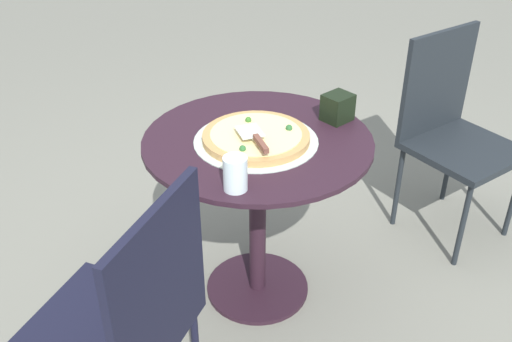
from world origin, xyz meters
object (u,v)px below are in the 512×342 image
pizza_on_tray (256,137)px  pizza_server (255,138)px  drinking_cup (235,174)px  patio_chair_near (127,318)px  napkin_dispenser (338,107)px  patio_chair_far (452,124)px  patio_table (258,182)px

pizza_on_tray → pizza_server: 0.09m
drinking_cup → patio_chair_near: size_ratio=0.12×
pizza_server → patio_chair_near: bearing=54.4°
napkin_dispenser → patio_chair_far: size_ratio=0.11×
napkin_dispenser → patio_chair_far: (-0.58, -0.30, -0.24)m
patio_table → pizza_server: (0.02, 0.10, 0.24)m
napkin_dispenser → drinking_cup: bearing=10.7°
patio_table → patio_chair_near: (0.40, 0.64, -0.01)m
pizza_server → napkin_dispenser: (-0.32, -0.22, -0.00)m
pizza_server → patio_table: bearing=-99.8°
pizza_on_tray → patio_chair_far: (-0.90, -0.44, -0.21)m
pizza_server → patio_chair_near: size_ratio=0.24×
pizza_server → drinking_cup: (0.07, 0.22, 0.00)m
patio_chair_near → pizza_on_tray: bearing=-122.8°
drinking_cup → napkin_dispenser: 0.59m
patio_table → patio_chair_near: patio_chair_near is taller
napkin_dispenser → patio_chair_near: 1.07m
pizza_on_tray → patio_chair_far: size_ratio=0.48×
pizza_on_tray → napkin_dispenser: size_ratio=4.27×
pizza_server → napkin_dispenser: 0.39m
patio_table → patio_chair_near: bearing=57.6°
patio_chair_near → napkin_dispenser: bearing=-132.9°
patio_table → patio_chair_near: 0.76m
drinking_cup → patio_chair_near: bearing=45.5°
patio_table → patio_chair_far: size_ratio=0.89×
pizza_on_tray → napkin_dispenser: napkin_dispenser is taller
patio_chair_near → drinking_cup: bearing=-134.5°
pizza_server → patio_chair_far: size_ratio=0.24×
pizza_server → drinking_cup: drinking_cup is taller
napkin_dispenser → pizza_on_tray: bearing=-12.6°
pizza_on_tray → drinking_cup: size_ratio=3.97×
drinking_cup → patio_chair_far: (-0.98, -0.74, -0.25)m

